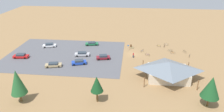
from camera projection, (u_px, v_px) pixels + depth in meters
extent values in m
plane|color=#937047|center=(133.00, 54.00, 69.38)|extent=(160.00, 160.00, 0.00)
cube|color=#56565B|center=(65.00, 55.00, 68.96)|extent=(38.22, 28.10, 0.05)
cube|color=beige|center=(168.00, 74.00, 54.26)|extent=(10.23, 7.42, 2.71)
pyramid|color=slate|center=(169.00, 66.00, 53.29)|extent=(13.01, 10.21, 2.08)
cylinder|color=brown|center=(188.00, 67.00, 58.12)|extent=(0.20, 0.20, 2.71)
cylinder|color=brown|center=(143.00, 64.00, 59.31)|extent=(0.20, 0.20, 2.71)
cylinder|color=brown|center=(198.00, 85.00, 49.22)|extent=(0.20, 0.20, 2.71)
cylinder|color=brown|center=(144.00, 82.00, 50.41)|extent=(0.20, 0.20, 2.71)
cylinder|color=brown|center=(131.00, 46.00, 75.33)|extent=(0.60, 0.60, 0.90)
cylinder|color=#99999E|center=(128.00, 48.00, 71.91)|extent=(0.08, 0.08, 2.20)
cube|color=#1959B2|center=(128.00, 45.00, 71.58)|extent=(0.56, 0.04, 0.40)
cylinder|color=brown|center=(97.00, 96.00, 45.08)|extent=(0.39, 0.39, 2.70)
cone|color=#14421E|center=(97.00, 84.00, 43.81)|extent=(2.75, 2.75, 3.56)
cylinder|color=brown|center=(208.00, 101.00, 43.76)|extent=(0.32, 0.32, 2.35)
cone|color=#194C23|center=(211.00, 87.00, 42.33)|extent=(3.83, 3.83, 4.66)
cylinder|color=brown|center=(21.00, 97.00, 45.18)|extent=(0.39, 0.39, 2.18)
cone|color=#235B2D|center=(17.00, 82.00, 43.60)|extent=(3.42, 3.42, 5.59)
torus|color=black|center=(167.00, 44.00, 76.73)|extent=(0.73, 0.22, 0.74)
torus|color=black|center=(165.00, 45.00, 76.59)|extent=(0.73, 0.22, 0.74)
cylinder|color=silver|center=(166.00, 44.00, 76.61)|extent=(0.95, 0.28, 0.04)
cylinder|color=silver|center=(167.00, 44.00, 76.59)|extent=(0.04, 0.04, 0.46)
cube|color=black|center=(167.00, 43.00, 76.50)|extent=(0.21, 0.13, 0.05)
cylinder|color=silver|center=(165.00, 44.00, 76.51)|extent=(0.04, 0.04, 0.44)
cylinder|color=black|center=(165.00, 44.00, 76.42)|extent=(0.15, 0.47, 0.03)
torus|color=black|center=(149.00, 55.00, 67.94)|extent=(0.69, 0.31, 0.73)
torus|color=black|center=(146.00, 54.00, 68.36)|extent=(0.69, 0.31, 0.73)
cylinder|color=#722D9E|center=(148.00, 54.00, 68.10)|extent=(0.86, 0.37, 0.04)
cylinder|color=#722D9E|center=(148.00, 54.00, 67.99)|extent=(0.04, 0.04, 0.44)
cube|color=black|center=(148.00, 54.00, 67.90)|extent=(0.22, 0.15, 0.05)
cylinder|color=#722D9E|center=(146.00, 54.00, 68.23)|extent=(0.04, 0.04, 0.44)
cylinder|color=black|center=(147.00, 53.00, 68.14)|extent=(0.21, 0.46, 0.03)
torus|color=black|center=(189.00, 56.00, 66.99)|extent=(0.32, 0.68, 0.72)
torus|color=black|center=(190.00, 55.00, 67.75)|extent=(0.32, 0.68, 0.72)
cylinder|color=#B7B7BC|center=(190.00, 55.00, 67.32)|extent=(0.38, 0.82, 0.04)
cylinder|color=#B7B7BC|center=(190.00, 55.00, 67.15)|extent=(0.04, 0.04, 0.42)
cube|color=black|center=(190.00, 55.00, 67.06)|extent=(0.15, 0.22, 0.05)
cylinder|color=#B7B7BC|center=(190.00, 55.00, 67.58)|extent=(0.04, 0.04, 0.48)
cylinder|color=black|center=(190.00, 54.00, 67.48)|extent=(0.45, 0.22, 0.03)
torus|color=black|center=(172.00, 50.00, 71.41)|extent=(0.75, 0.08, 0.75)
torus|color=black|center=(169.00, 50.00, 71.46)|extent=(0.75, 0.08, 0.75)
cylinder|color=#197A7F|center=(170.00, 50.00, 71.38)|extent=(0.95, 0.09, 0.04)
cylinder|color=#197A7F|center=(171.00, 50.00, 71.34)|extent=(0.04, 0.04, 0.41)
cube|color=black|center=(171.00, 49.00, 71.26)|extent=(0.20, 0.09, 0.05)
cylinder|color=#197A7F|center=(169.00, 50.00, 71.36)|extent=(0.04, 0.04, 0.45)
cylinder|color=black|center=(169.00, 49.00, 71.27)|extent=(0.06, 0.48, 0.03)
torus|color=black|center=(160.00, 46.00, 75.30)|extent=(0.53, 0.46, 0.66)
torus|color=black|center=(157.00, 45.00, 75.99)|extent=(0.53, 0.46, 0.66)
cylinder|color=yellow|center=(159.00, 46.00, 75.60)|extent=(0.75, 0.65, 0.04)
cylinder|color=yellow|center=(159.00, 45.00, 75.43)|extent=(0.04, 0.04, 0.43)
cube|color=black|center=(159.00, 45.00, 75.34)|extent=(0.20, 0.19, 0.05)
cylinder|color=yellow|center=(158.00, 45.00, 75.84)|extent=(0.04, 0.04, 0.39)
cylinder|color=black|center=(158.00, 44.00, 75.76)|extent=(0.34, 0.39, 0.03)
torus|color=black|center=(186.00, 52.00, 70.02)|extent=(0.36, 0.64, 0.70)
torus|color=black|center=(184.00, 51.00, 70.88)|extent=(0.36, 0.64, 0.70)
cylinder|color=black|center=(185.00, 51.00, 70.40)|extent=(0.47, 0.84, 0.04)
cylinder|color=black|center=(185.00, 51.00, 70.20)|extent=(0.04, 0.04, 0.46)
cube|color=black|center=(185.00, 51.00, 70.11)|extent=(0.16, 0.21, 0.05)
cylinder|color=black|center=(184.00, 51.00, 70.69)|extent=(0.04, 0.04, 0.49)
cylinder|color=black|center=(184.00, 50.00, 70.59)|extent=(0.44, 0.25, 0.03)
torus|color=black|center=(164.00, 47.00, 74.70)|extent=(0.29, 0.71, 0.74)
torus|color=black|center=(165.00, 46.00, 75.50)|extent=(0.29, 0.71, 0.74)
cylinder|color=red|center=(164.00, 46.00, 75.05)|extent=(0.34, 0.85, 0.04)
cylinder|color=red|center=(164.00, 46.00, 74.88)|extent=(0.04, 0.04, 0.39)
cube|color=black|center=(164.00, 45.00, 74.80)|extent=(0.14, 0.22, 0.05)
cylinder|color=red|center=(165.00, 45.00, 75.32)|extent=(0.04, 0.04, 0.48)
cylinder|color=black|center=(165.00, 45.00, 75.22)|extent=(0.46, 0.19, 0.03)
torus|color=black|center=(130.00, 48.00, 73.88)|extent=(0.64, 0.16, 0.65)
torus|color=black|center=(133.00, 48.00, 73.61)|extent=(0.64, 0.16, 0.65)
cylinder|color=#1E7F38|center=(132.00, 48.00, 73.70)|extent=(0.94, 0.21, 0.04)
cylinder|color=#1E7F38|center=(131.00, 47.00, 73.71)|extent=(0.04, 0.04, 0.37)
cube|color=black|center=(131.00, 47.00, 73.64)|extent=(0.21, 0.12, 0.05)
cylinder|color=#1E7F38|center=(133.00, 48.00, 73.55)|extent=(0.04, 0.04, 0.40)
cylinder|color=black|center=(133.00, 47.00, 73.47)|extent=(0.12, 0.48, 0.03)
torus|color=black|center=(174.00, 53.00, 69.51)|extent=(0.62, 0.44, 0.72)
torus|color=black|center=(171.00, 52.00, 70.07)|extent=(0.62, 0.44, 0.72)
cylinder|color=orange|center=(173.00, 52.00, 69.74)|extent=(0.75, 0.52, 0.04)
cylinder|color=orange|center=(173.00, 52.00, 69.61)|extent=(0.04, 0.04, 0.38)
cube|color=black|center=(173.00, 52.00, 69.53)|extent=(0.21, 0.18, 0.05)
cylinder|color=orange|center=(172.00, 52.00, 69.91)|extent=(0.04, 0.04, 0.50)
cylinder|color=black|center=(172.00, 51.00, 69.81)|extent=(0.30, 0.42, 0.03)
torus|color=black|center=(141.00, 51.00, 70.88)|extent=(0.57, 0.53, 0.74)
torus|color=black|center=(143.00, 50.00, 71.46)|extent=(0.57, 0.53, 0.74)
cylinder|color=#2347B7|center=(142.00, 50.00, 71.12)|extent=(0.73, 0.68, 0.04)
cylinder|color=#2347B7|center=(142.00, 50.00, 70.98)|extent=(0.04, 0.04, 0.44)
cube|color=black|center=(142.00, 50.00, 70.89)|extent=(0.20, 0.19, 0.05)
cylinder|color=#2347B7|center=(143.00, 50.00, 71.30)|extent=(0.04, 0.04, 0.47)
cylinder|color=black|center=(143.00, 49.00, 71.21)|extent=(0.35, 0.37, 0.03)
cube|color=red|center=(21.00, 56.00, 66.40)|extent=(4.82, 2.33, 0.65)
cube|color=#2D3842|center=(21.00, 55.00, 66.16)|extent=(2.75, 1.91, 0.52)
cylinder|color=black|center=(15.00, 58.00, 65.74)|extent=(0.66, 0.28, 0.64)
cylinder|color=black|center=(17.00, 56.00, 67.27)|extent=(0.66, 0.28, 0.64)
cylinder|color=black|center=(25.00, 58.00, 65.71)|extent=(0.66, 0.28, 0.64)
cylinder|color=black|center=(27.00, 56.00, 67.24)|extent=(0.66, 0.28, 0.64)
cube|color=maroon|center=(103.00, 58.00, 65.53)|extent=(4.55, 2.73, 0.65)
cube|color=#2D3842|center=(103.00, 56.00, 65.28)|extent=(2.67, 2.11, 0.58)
cylinder|color=black|center=(99.00, 59.00, 64.73)|extent=(0.67, 0.35, 0.64)
cylinder|color=black|center=(98.00, 57.00, 66.22)|extent=(0.67, 0.35, 0.64)
cylinder|color=black|center=(108.00, 59.00, 65.03)|extent=(0.67, 0.35, 0.64)
cylinder|color=black|center=(107.00, 57.00, 66.51)|extent=(0.67, 0.35, 0.64)
cube|color=#BCBCC1|center=(82.00, 54.00, 67.81)|extent=(4.88, 2.30, 0.66)
cube|color=#2D3842|center=(82.00, 53.00, 67.57)|extent=(2.80, 1.85, 0.51)
cylinder|color=black|center=(77.00, 56.00, 67.18)|extent=(0.66, 0.29, 0.64)
cylinder|color=black|center=(78.00, 54.00, 68.59)|extent=(0.66, 0.29, 0.64)
cylinder|color=black|center=(87.00, 56.00, 67.21)|extent=(0.66, 0.29, 0.64)
cylinder|color=black|center=(87.00, 54.00, 68.63)|extent=(0.66, 0.29, 0.64)
cube|color=#1E6B3D|center=(92.00, 44.00, 76.83)|extent=(4.92, 2.69, 0.59)
cube|color=#2D3842|center=(92.00, 42.00, 76.62)|extent=(2.87, 2.07, 0.45)
cylinder|color=black|center=(87.00, 45.00, 76.05)|extent=(0.67, 0.34, 0.64)
cylinder|color=black|center=(88.00, 44.00, 77.49)|extent=(0.67, 0.34, 0.64)
cylinder|color=black|center=(96.00, 45.00, 76.33)|extent=(0.67, 0.34, 0.64)
cylinder|color=black|center=(96.00, 43.00, 77.77)|extent=(0.67, 0.34, 0.64)
cube|color=white|center=(49.00, 46.00, 75.10)|extent=(4.92, 2.97, 0.62)
cube|color=#2D3842|center=(49.00, 44.00, 74.86)|extent=(2.91, 2.23, 0.57)
cylinder|color=black|center=(45.00, 47.00, 74.23)|extent=(0.68, 0.38, 0.64)
cylinder|color=black|center=(45.00, 46.00, 75.69)|extent=(0.68, 0.38, 0.64)
cylinder|color=black|center=(54.00, 47.00, 74.68)|extent=(0.68, 0.38, 0.64)
cylinder|color=black|center=(54.00, 45.00, 76.14)|extent=(0.68, 0.38, 0.64)
cube|color=tan|center=(53.00, 65.00, 60.66)|extent=(4.95, 2.78, 0.63)
cube|color=#2D3842|center=(53.00, 63.00, 60.44)|extent=(2.90, 2.10, 0.46)
cylinder|color=black|center=(48.00, 67.00, 59.87)|extent=(0.67, 0.36, 0.64)
cylinder|color=black|center=(48.00, 65.00, 61.25)|extent=(0.67, 0.36, 0.64)
cylinder|color=black|center=(59.00, 67.00, 60.25)|extent=(0.67, 0.36, 0.64)
cylinder|color=black|center=(59.00, 64.00, 61.63)|extent=(0.67, 0.36, 0.64)
cube|color=#1E42B2|center=(79.00, 62.00, 62.20)|extent=(4.72, 3.06, 0.68)
cube|color=#2D3842|center=(79.00, 61.00, 61.96)|extent=(2.82, 2.28, 0.50)
cylinder|color=black|center=(74.00, 65.00, 61.30)|extent=(0.68, 0.40, 0.64)
cylinder|color=black|center=(74.00, 62.00, 62.75)|extent=(0.68, 0.40, 0.64)
cylinder|color=black|center=(84.00, 64.00, 61.84)|extent=(0.68, 0.40, 0.64)
cylinder|color=black|center=(84.00, 62.00, 63.29)|extent=(0.68, 0.40, 0.64)
cube|color=#2D3347|center=(133.00, 56.00, 66.77)|extent=(0.40, 0.40, 0.89)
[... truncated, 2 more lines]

